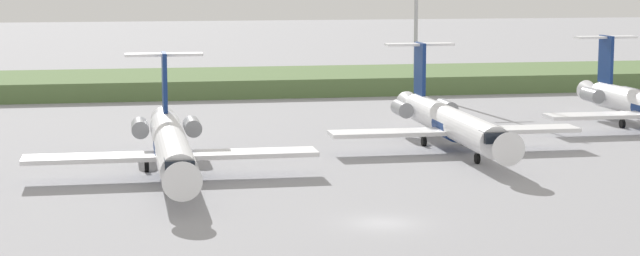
% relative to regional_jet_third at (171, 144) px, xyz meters
% --- Properties ---
extents(ground_plane, '(500.00, 500.00, 0.00)m').
position_rel_regional_jet_third_xyz_m(ground_plane, '(12.61, 10.66, -2.54)').
color(ground_plane, '#939399').
extents(grass_berm, '(320.00, 20.00, 2.36)m').
position_rel_regional_jet_third_xyz_m(grass_berm, '(12.61, 60.06, -1.35)').
color(grass_berm, '#597542').
rests_on(grass_berm, ground).
extents(regional_jet_third, '(22.81, 31.00, 9.00)m').
position_rel_regional_jet_third_xyz_m(regional_jet_third, '(0.00, 0.00, 0.00)').
color(regional_jet_third, white).
rests_on(regional_jet_third, ground).
extents(regional_jet_fourth, '(22.81, 31.00, 9.00)m').
position_rel_regional_jet_third_xyz_m(regional_jet_fourth, '(25.59, 8.70, 0.00)').
color(regional_jet_fourth, white).
rests_on(regional_jet_fourth, ground).
extents(antenna_mast, '(4.40, 0.50, 26.65)m').
position_rel_regional_jet_third_xyz_m(antenna_mast, '(34.29, 52.81, 8.46)').
color(antenna_mast, '#B2B2B7').
rests_on(antenna_mast, ground).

